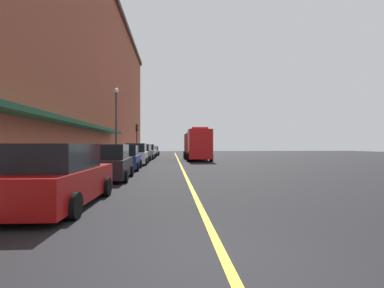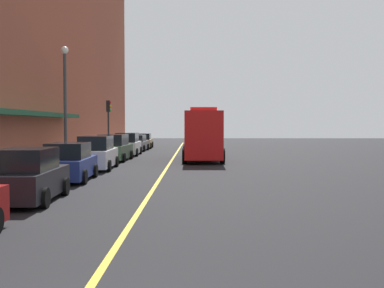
{
  "view_description": "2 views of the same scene",
  "coord_description": "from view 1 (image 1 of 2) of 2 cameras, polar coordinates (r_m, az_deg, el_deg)",
  "views": [
    {
      "loc": [
        -0.81,
        -3.82,
        1.73
      ],
      "look_at": [
        0.58,
        14.81,
        1.82
      ],
      "focal_mm": 26.1,
      "sensor_mm": 36.0,
      "label": 1
    },
    {
      "loc": [
        1.65,
        -4.96,
        2.56
      ],
      "look_at": [
        1.49,
        19.5,
        1.53
      ],
      "focal_mm": 44.17,
      "sensor_mm": 36.0,
      "label": 2
    }
  ],
  "objects": [
    {
      "name": "fire_truck",
      "position": [
        32.74,
        0.97,
        -0.25
      ],
      "size": [
        2.83,
        9.26,
        3.65
      ],
      "rotation": [
        0.0,
        0.0,
        -1.56
      ],
      "color": "red",
      "rests_on": "ground"
    },
    {
      "name": "traffic_light_near",
      "position": [
        36.98,
        -11.2,
        1.95
      ],
      "size": [
        0.38,
        0.36,
        4.3
      ],
      "color": "#232326",
      "rests_on": "sidewalk_left"
    },
    {
      "name": "parking_meter_0",
      "position": [
        12.3,
        -25.96,
        -3.36
      ],
      "size": [
        0.14,
        0.18,
        1.33
      ],
      "color": "#4C4C51",
      "rests_on": "sidewalk_left"
    },
    {
      "name": "brick_building_left",
      "position": [
        31.52,
        -28.46,
        14.3
      ],
      "size": [
        13.05,
        64.0,
        19.27
      ],
      "color": "brown",
      "rests_on": "ground"
    },
    {
      "name": "parked_car_4",
      "position": [
        31.93,
        -10.02,
        -1.82
      ],
      "size": [
        2.22,
        4.88,
        1.85
      ],
      "rotation": [
        0.0,
        0.0,
        1.54
      ],
      "color": "#2D5133",
      "rests_on": "ground"
    },
    {
      "name": "parked_car_7",
      "position": [
        49.27,
        -7.86,
        -1.41
      ],
      "size": [
        2.13,
        4.7,
        1.58
      ],
      "rotation": [
        0.0,
        0.0,
        1.6
      ],
      "color": "#A5844C",
      "rests_on": "ground"
    },
    {
      "name": "ground_plane",
      "position": [
        28.89,
        -2.64,
        -3.7
      ],
      "size": [
        112.0,
        112.0,
        0.0
      ],
      "primitive_type": "plane",
      "color": "black"
    },
    {
      "name": "parked_car_3",
      "position": [
        25.71,
        -11.21,
        -2.15
      ],
      "size": [
        2.09,
        4.77,
        1.9
      ],
      "rotation": [
        0.0,
        0.0,
        1.6
      ],
      "color": "silver",
      "rests_on": "ground"
    },
    {
      "name": "street_lamp_left",
      "position": [
        27.1,
        -15.23,
        5.39
      ],
      "size": [
        0.44,
        0.44,
        6.94
      ],
      "color": "#33383D",
      "rests_on": "sidewalk_left"
    },
    {
      "name": "parked_car_2",
      "position": [
        20.3,
        -13.36,
        -2.87
      ],
      "size": [
        2.15,
        4.4,
        1.73
      ],
      "rotation": [
        0.0,
        0.0,
        1.61
      ],
      "color": "navy",
      "rests_on": "ground"
    },
    {
      "name": "parked_car_5",
      "position": [
        37.67,
        -8.95,
        -1.58
      ],
      "size": [
        2.05,
        4.82,
        1.86
      ],
      "rotation": [
        0.0,
        0.0,
        1.58
      ],
      "color": "silver",
      "rests_on": "ground"
    },
    {
      "name": "lane_center_stripe",
      "position": [
        28.89,
        -2.64,
        -3.69
      ],
      "size": [
        0.16,
        70.0,
        0.01
      ],
      "primitive_type": "cube",
      "color": "gold",
      "rests_on": "ground"
    },
    {
      "name": "parked_car_1",
      "position": [
        14.63,
        -16.3,
        -3.8
      ],
      "size": [
        2.12,
        4.35,
        1.77
      ],
      "rotation": [
        0.0,
        0.0,
        1.61
      ],
      "color": "black",
      "rests_on": "ground"
    },
    {
      "name": "parked_car_0",
      "position": [
        8.72,
        -25.21,
        -6.18
      ],
      "size": [
        2.05,
        4.85,
        1.77
      ],
      "rotation": [
        0.0,
        0.0,
        1.55
      ],
      "color": "maroon",
      "rests_on": "ground"
    },
    {
      "name": "sidewalk_left",
      "position": [
        29.37,
        -14.84,
        -3.49
      ],
      "size": [
        2.4,
        70.0,
        0.15
      ],
      "primitive_type": "cube",
      "color": "gray",
      "rests_on": "ground"
    },
    {
      "name": "parked_car_6",
      "position": [
        43.92,
        -8.39,
        -1.57
      ],
      "size": [
        2.22,
        4.58,
        1.54
      ],
      "rotation": [
        0.0,
        0.0,
        1.54
      ],
      "color": "#595B60",
      "rests_on": "ground"
    }
  ]
}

